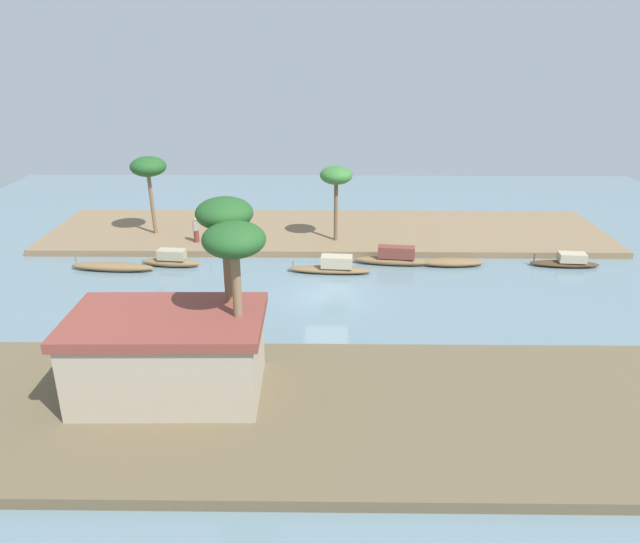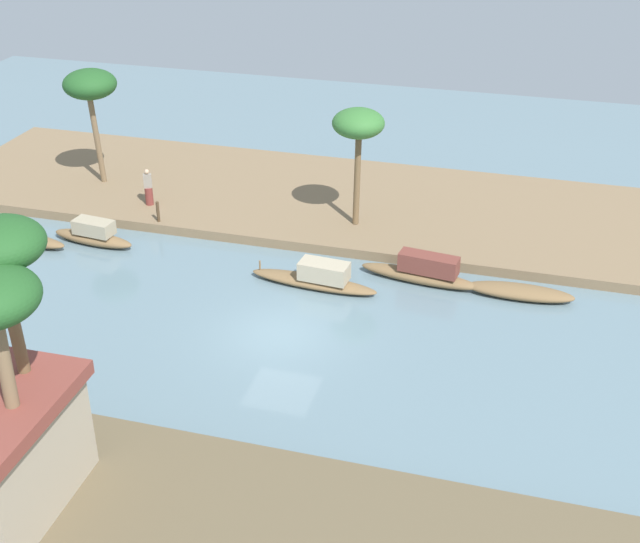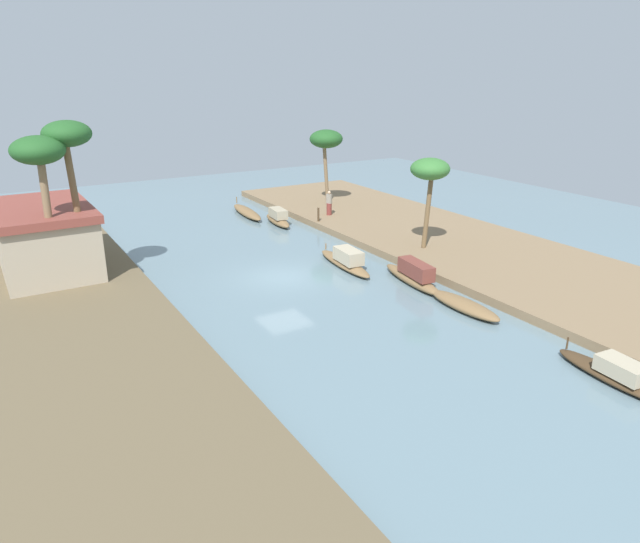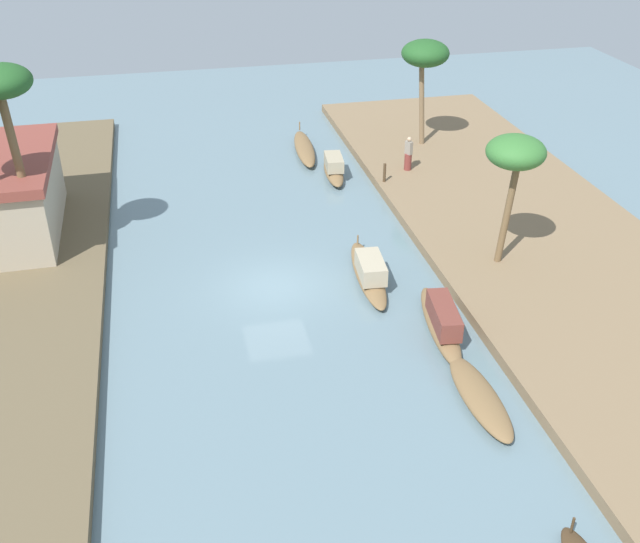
# 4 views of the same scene
# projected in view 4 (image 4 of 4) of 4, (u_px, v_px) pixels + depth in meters

# --- Properties ---
(river_water) EXTENTS (63.47, 63.47, 0.00)m
(river_water) POSITION_uv_depth(u_px,v_px,m) (275.00, 287.00, 28.40)
(river_water) COLOR slate
(river_water) RESTS_ON ground
(riverbank_left) EXTENTS (40.59, 10.12, 0.43)m
(riverbank_left) POSITION_uv_depth(u_px,v_px,m) (548.00, 251.00, 30.42)
(riverbank_left) COLOR #846B4C
(riverbank_left) RESTS_ON ground
(sampan_near_left_bank) EXTENTS (4.95, 1.50, 1.25)m
(sampan_near_left_bank) POSITION_uv_depth(u_px,v_px,m) (441.00, 321.00, 25.55)
(sampan_near_left_bank) COLOR brown
(sampan_near_left_bank) RESTS_ON river_water
(sampan_with_tall_canopy) EXTENTS (4.12, 1.12, 0.49)m
(sampan_with_tall_canopy) POSITION_uv_depth(u_px,v_px,m) (480.00, 397.00, 22.45)
(sampan_with_tall_canopy) COLOR brown
(sampan_with_tall_canopy) RESTS_ON river_water
(sampan_downstream_large) EXTENTS (3.93, 1.30, 1.12)m
(sampan_downstream_large) POSITION_uv_depth(u_px,v_px,m) (334.00, 168.00, 37.45)
(sampan_downstream_large) COLOR brown
(sampan_downstream_large) RESTS_ON river_water
(sampan_open_hull) EXTENTS (5.41, 1.41, 0.96)m
(sampan_open_hull) POSITION_uv_depth(u_px,v_px,m) (304.00, 148.00, 40.34)
(sampan_open_hull) COLOR brown
(sampan_open_hull) RESTS_ON river_water
(sampan_with_red_awning) EXTENTS (5.26, 1.39, 1.13)m
(sampan_with_red_awning) POSITION_uv_depth(u_px,v_px,m) (369.00, 272.00, 28.59)
(sampan_with_red_awning) COLOR brown
(sampan_with_red_awning) RESTS_ON river_water
(person_on_near_bank) EXTENTS (0.49, 0.49, 1.73)m
(person_on_near_bank) POSITION_uv_depth(u_px,v_px,m) (408.00, 156.00, 36.99)
(person_on_near_bank) COLOR brown
(person_on_near_bank) RESTS_ON riverbank_left
(mooring_post) EXTENTS (0.14, 0.14, 0.94)m
(mooring_post) POSITION_uv_depth(u_px,v_px,m) (384.00, 173.00, 35.81)
(mooring_post) COLOR #4C3823
(mooring_post) RESTS_ON riverbank_left
(palm_tree_left_near) EXTENTS (2.22, 2.22, 5.18)m
(palm_tree_left_near) POSITION_uv_depth(u_px,v_px,m) (516.00, 155.00, 27.10)
(palm_tree_left_near) COLOR brown
(palm_tree_left_near) RESTS_ON riverbank_left
(palm_tree_left_far) EXTENTS (2.49, 2.49, 5.59)m
(palm_tree_left_far) POSITION_uv_depth(u_px,v_px,m) (425.00, 55.00, 38.10)
(palm_tree_left_far) COLOR #7F6647
(palm_tree_left_far) RESTS_ON riverbank_left
(palm_tree_right_short) EXTENTS (2.22, 2.22, 7.65)m
(palm_tree_right_short) POSITION_uv_depth(u_px,v_px,m) (3.00, 92.00, 26.44)
(palm_tree_right_short) COLOR brown
(palm_tree_right_short) RESTS_ON riverbank_right
(riverside_building) EXTENTS (7.61, 4.68, 3.37)m
(riverside_building) POSITION_uv_depth(u_px,v_px,m) (1.00, 195.00, 30.60)
(riverside_building) COLOR tan
(riverside_building) RESTS_ON riverbank_right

